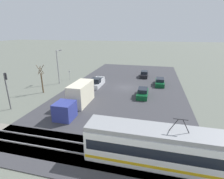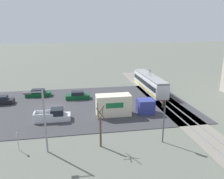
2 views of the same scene
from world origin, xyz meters
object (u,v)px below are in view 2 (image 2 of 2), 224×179
pickup_truck (53,116)px  sedan_car_2 (1,101)px  traffic_light_pole (164,115)px  street_lamp_near_crossing (42,117)px  sedan_car_0 (78,96)px  sedan_car_1 (38,93)px  box_truck (121,105)px  street_tree (100,128)px  no_parking_sign (18,140)px  light_rail_tram (149,83)px

pickup_truck → sedan_car_2: 13.13m
traffic_light_pole → street_lamp_near_crossing: size_ratio=0.76×
sedan_car_0 → sedan_car_1: 8.17m
box_truck → sedan_car_0: size_ratio=2.03×
sedan_car_2 → street_tree: bearing=42.5°
sedan_car_1 → traffic_light_pole: size_ratio=0.90×
traffic_light_pole → no_parking_sign: 16.63m
light_rail_tram → sedan_car_1: bearing=-87.6°
light_rail_tram → street_lamp_near_crossing: street_lamp_near_crossing is taller
pickup_truck → street_tree: bearing=35.7°
traffic_light_pole → street_tree: traffic_light_pole is taller
light_rail_tram → traffic_light_pole: bearing=-15.4°
light_rail_tram → sedan_car_0: light_rail_tram is taller
sedan_car_0 → no_parking_sign: bearing=158.1°
light_rail_tram → traffic_light_pole: traffic_light_pole is taller
sedan_car_1 → box_truck: bearing=50.0°
box_truck → no_parking_sign: size_ratio=4.20×
box_truck → sedan_car_2: (-8.29, -20.05, -0.89)m
sedan_car_0 → sedan_car_1: bearing=68.9°
sedan_car_0 → street_tree: size_ratio=0.87×
sedan_car_0 → sedan_car_2: size_ratio=1.05×
light_rail_tram → street_lamp_near_crossing: size_ratio=2.15×
street_lamp_near_crossing → light_rail_tram: bearing=138.2°
pickup_truck → sedan_car_1: bearing=-162.7°
light_rail_tram → sedan_car_0: size_ratio=3.38×
box_truck → street_tree: (8.86, -4.32, 0.76)m
light_rail_tram → sedan_car_2: bearing=-81.1°
pickup_truck → no_parking_sign: 8.26m
light_rail_tram → pickup_truck: light_rail_tram is taller
street_lamp_near_crossing → no_parking_sign: bearing=-105.8°
pickup_truck → sedan_car_0: (-9.48, 3.75, -0.06)m
no_parking_sign → sedan_car_1: bearing=-177.9°
pickup_truck → traffic_light_pole: (8.62, 13.33, 2.71)m
pickup_truck → street_tree: street_tree is taller
box_truck → street_tree: size_ratio=1.77×
traffic_light_pole → no_parking_sign: size_ratio=2.46×
pickup_truck → sedan_car_0: bearing=158.4°
sedan_car_0 → traffic_light_pole: bearing=-152.1°
box_truck → pickup_truck: bearing=-87.1°
pickup_truck → traffic_light_pole: traffic_light_pole is taller
light_rail_tram → sedan_car_0: (3.91, -15.64, -0.94)m
box_truck → no_parking_sign: box_truck is taller
sedan_car_1 → street_lamp_near_crossing: size_ratio=0.68×
light_rail_tram → street_lamp_near_crossing: (21.85, -19.56, 2.50)m
box_truck → street_lamp_near_crossing: street_lamp_near_crossing is taller
sedan_car_1 → street_lamp_near_crossing: 21.49m
sedan_car_1 → pickup_truck: bearing=17.3°
traffic_light_pole → street_lamp_near_crossing: (-0.15, -13.49, 0.67)m
sedan_car_2 → street_lamp_near_crossing: bearing=29.0°
sedan_car_0 → traffic_light_pole: traffic_light_pole is taller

